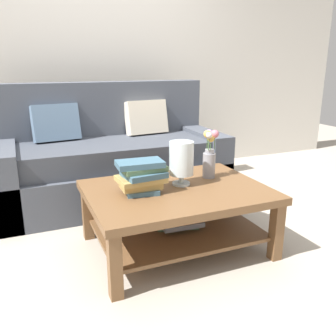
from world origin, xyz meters
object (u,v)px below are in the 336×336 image
at_px(book_stack_main, 142,176).
at_px(glass_hurricane_vase, 181,160).
at_px(coffee_table, 177,205).
at_px(couch, 111,160).
at_px(flower_pitcher, 209,155).

relative_size(book_stack_main, glass_hurricane_vase, 1.07).
xyz_separation_m(coffee_table, book_stack_main, (-0.24, 0.02, 0.23)).
bearing_deg(book_stack_main, couch, 86.16).
bearing_deg(couch, glass_hurricane_vase, -78.24).
xyz_separation_m(coffee_table, flower_pitcher, (0.31, 0.13, 0.28)).
height_order(couch, flower_pitcher, couch).
height_order(coffee_table, glass_hurricane_vase, glass_hurricane_vase).
bearing_deg(coffee_table, book_stack_main, 174.34).
xyz_separation_m(couch, glass_hurricane_vase, (0.22, -1.06, 0.25)).
relative_size(couch, flower_pitcher, 5.78).
distance_m(book_stack_main, flower_pitcher, 0.56).
distance_m(couch, flower_pitcher, 1.12).
distance_m(coffee_table, book_stack_main, 0.33).
bearing_deg(flower_pitcher, book_stack_main, -168.79).
bearing_deg(glass_hurricane_vase, book_stack_main, -172.79).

